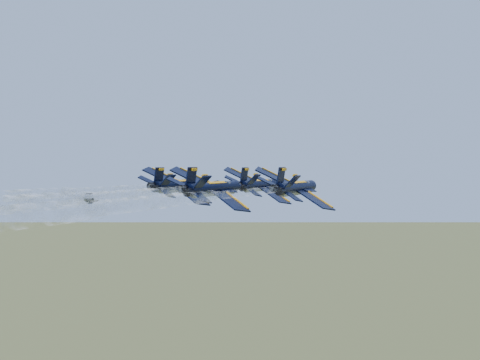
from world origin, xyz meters
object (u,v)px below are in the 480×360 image
at_px(jet_left, 181,185).
at_px(jet_slot, 214,188).
at_px(jet_right, 297,187).
at_px(jet_lead, 260,185).

xyz_separation_m(jet_left, jet_slot, (12.41, -9.37, 0.00)).
height_order(jet_right, jet_slot, same).
bearing_deg(jet_lead, jet_slot, -87.82).
xyz_separation_m(jet_lead, jet_slot, (0.99, -19.22, 0.00)).
distance_m(jet_lead, jet_right, 15.61).
distance_m(jet_left, jet_slot, 15.55).
bearing_deg(jet_slot, jet_right, 38.70).
bearing_deg(jet_slot, jet_lead, 92.18).
height_order(jet_lead, jet_right, same).
distance_m(jet_right, jet_slot, 13.56).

